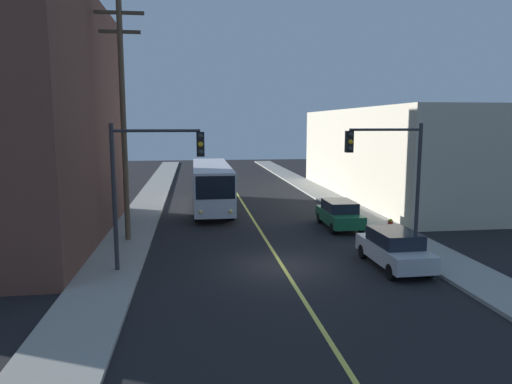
% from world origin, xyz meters
% --- Properties ---
extents(ground_plane, '(120.00, 120.00, 0.00)m').
position_xyz_m(ground_plane, '(0.00, 0.00, 0.00)').
color(ground_plane, black).
extents(sidewalk_left, '(2.50, 90.00, 0.15)m').
position_xyz_m(sidewalk_left, '(-7.25, 10.00, 0.07)').
color(sidewalk_left, gray).
rests_on(sidewalk_left, ground).
extents(sidewalk_right, '(2.50, 90.00, 0.15)m').
position_xyz_m(sidewalk_right, '(7.25, 10.00, 0.07)').
color(sidewalk_right, gray).
rests_on(sidewalk_right, ground).
extents(lane_stripe_center, '(0.16, 60.00, 0.01)m').
position_xyz_m(lane_stripe_center, '(0.00, 15.00, 0.01)').
color(lane_stripe_center, '#D8CC4C').
rests_on(lane_stripe_center, ground).
extents(building_right_warehouse, '(12.00, 25.19, 7.30)m').
position_xyz_m(building_right_warehouse, '(14.49, 17.86, 3.65)').
color(building_right_warehouse, beige).
rests_on(building_right_warehouse, ground).
extents(city_bus, '(2.59, 12.16, 3.20)m').
position_xyz_m(city_bus, '(-2.49, 14.27, 1.82)').
color(city_bus, silver).
rests_on(city_bus, ground).
extents(parked_car_silver, '(1.88, 4.43, 1.62)m').
position_xyz_m(parked_car_silver, '(4.71, -0.85, 0.84)').
color(parked_car_silver, '#B7B7BC').
rests_on(parked_car_silver, ground).
extents(parked_car_green, '(1.88, 4.43, 1.62)m').
position_xyz_m(parked_car_green, '(4.77, 6.92, 0.84)').
color(parked_car_green, '#196038').
rests_on(parked_car_green, ground).
extents(utility_pole_near, '(2.40, 0.28, 11.94)m').
position_xyz_m(utility_pole_near, '(-7.20, 5.13, 6.65)').
color(utility_pole_near, brown).
rests_on(utility_pole_near, sidewalk_left).
extents(traffic_signal_left_corner, '(3.75, 0.48, 6.00)m').
position_xyz_m(traffic_signal_left_corner, '(-5.41, -0.10, 4.30)').
color(traffic_signal_left_corner, '#2D2D33').
rests_on(traffic_signal_left_corner, sidewalk_left).
extents(traffic_signal_right_corner, '(3.75, 0.48, 6.00)m').
position_xyz_m(traffic_signal_right_corner, '(5.41, 1.68, 4.30)').
color(traffic_signal_right_corner, '#2D2D33').
rests_on(traffic_signal_right_corner, sidewalk_right).
extents(fire_hydrant, '(0.44, 0.26, 0.84)m').
position_xyz_m(fire_hydrant, '(6.85, 4.42, 0.58)').
color(fire_hydrant, red).
rests_on(fire_hydrant, sidewalk_right).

